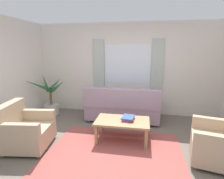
{
  "coord_description": "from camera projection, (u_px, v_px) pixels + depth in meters",
  "views": [
    {
      "loc": [
        0.48,
        -2.89,
        1.87
      ],
      "look_at": [
        -0.17,
        0.7,
        1.04
      ],
      "focal_mm": 28.46,
      "sensor_mm": 36.0,
      "label": 1
    }
  ],
  "objects": [
    {
      "name": "potted_plant",
      "position": [
        50.0,
        101.0,
        5.15
      ],
      "size": [
        1.04,
        1.04,
        1.17
      ],
      "color": "#B7B2A8",
      "rests_on": "ground_plane"
    },
    {
      "name": "ground_plane",
      "position": [
        114.0,
        153.0,
        3.27
      ],
      "size": [
        6.24,
        6.24,
        0.0
      ],
      "primitive_type": "plane",
      "color": "#6B6056"
    },
    {
      "name": "area_rug",
      "position": [
        114.0,
        153.0,
        3.27
      ],
      "size": [
        2.47,
        1.89,
        0.01
      ],
      "primitive_type": "cube",
      "color": "#9E4C47",
      "rests_on": "ground_plane"
    },
    {
      "name": "couch",
      "position": [
        122.0,
        107.0,
        4.69
      ],
      "size": [
        1.9,
        0.82,
        0.92
      ],
      "rotation": [
        0.0,
        0.0,
        3.14
      ],
      "color": "#998499",
      "rests_on": "ground_plane"
    },
    {
      "name": "armchair_right",
      "position": [
        222.0,
        143.0,
        2.93
      ],
      "size": [
        0.98,
        1.0,
        0.88
      ],
      "rotation": [
        0.0,
        0.0,
        -1.79
      ],
      "color": "tan",
      "rests_on": "ground_plane"
    },
    {
      "name": "armchair_left",
      "position": [
        25.0,
        130.0,
        3.41
      ],
      "size": [
        0.93,
        0.95,
        0.88
      ],
      "rotation": [
        0.0,
        0.0,
        1.71
      ],
      "color": "tan",
      "rests_on": "ground_plane"
    },
    {
      "name": "window_with_curtains",
      "position": [
        127.0,
        64.0,
        5.03
      ],
      "size": [
        1.98,
        0.07,
        1.4
      ],
      "color": "white"
    },
    {
      "name": "wall_back",
      "position": [
        127.0,
        69.0,
        5.15
      ],
      "size": [
        5.32,
        0.12,
        2.6
      ],
      "primitive_type": "cube",
      "color": "silver",
      "rests_on": "ground_plane"
    },
    {
      "name": "book_stack_on_table",
      "position": [
        128.0,
        118.0,
        3.67
      ],
      "size": [
        0.28,
        0.33,
        0.07
      ],
      "color": "#7F478C",
      "rests_on": "coffee_table"
    },
    {
      "name": "coffee_table",
      "position": [
        122.0,
        123.0,
        3.66
      ],
      "size": [
        1.1,
        0.64,
        0.44
      ],
      "color": "#A87F56",
      "rests_on": "ground_plane"
    }
  ]
}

